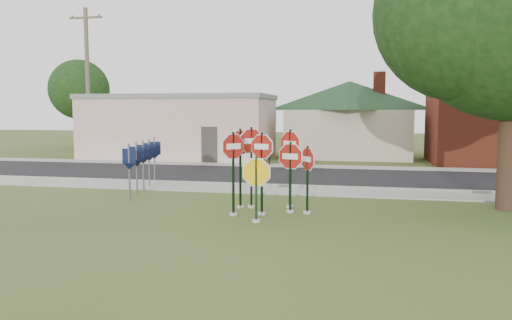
% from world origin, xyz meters
% --- Properties ---
extents(ground, '(120.00, 120.00, 0.00)m').
position_xyz_m(ground, '(0.00, 0.00, 0.00)').
color(ground, '#394D1D').
rests_on(ground, ground).
extents(sidewalk_near, '(60.00, 1.60, 0.06)m').
position_xyz_m(sidewalk_near, '(0.00, 5.50, 0.03)').
color(sidewalk_near, gray).
rests_on(sidewalk_near, ground).
extents(road, '(60.00, 7.00, 0.04)m').
position_xyz_m(road, '(0.00, 10.00, 0.02)').
color(road, black).
rests_on(road, ground).
extents(sidewalk_far, '(60.00, 1.60, 0.06)m').
position_xyz_m(sidewalk_far, '(0.00, 14.30, 0.03)').
color(sidewalk_far, gray).
rests_on(sidewalk_far, ground).
extents(curb, '(60.00, 0.20, 0.14)m').
position_xyz_m(curb, '(0.00, 6.50, 0.07)').
color(curb, gray).
rests_on(curb, ground).
extents(stop_sign_center, '(1.00, 0.35, 2.59)m').
position_xyz_m(stop_sign_center, '(0.02, 1.08, 1.61)').
color(stop_sign_center, '#A5A29B').
rests_on(stop_sign_center, ground).
extents(stop_sign_yellow, '(1.12, 0.24, 1.98)m').
position_xyz_m(stop_sign_yellow, '(0.06, 0.07, 1.15)').
color(stop_sign_yellow, '#A5A29B').
rests_on(stop_sign_yellow, ground).
extents(stop_sign_left, '(0.74, 0.79, 2.62)m').
position_xyz_m(stop_sign_left, '(-0.80, 0.82, 1.63)').
color(stop_sign_left, '#A5A29B').
rests_on(stop_sign_left, ground).
extents(stop_sign_right, '(1.07, 0.32, 2.30)m').
position_xyz_m(stop_sign_right, '(0.81, 1.60, 1.40)').
color(stop_sign_right, '#A5A29B').
rests_on(stop_sign_right, ground).
extents(stop_sign_back_right, '(0.96, 0.64, 2.66)m').
position_xyz_m(stop_sign_back_right, '(0.69, 2.33, 1.67)').
color(stop_sign_back_right, '#A5A29B').
rests_on(stop_sign_back_right, ground).
extents(stop_sign_back_left, '(0.95, 0.63, 2.73)m').
position_xyz_m(stop_sign_back_left, '(-0.53, 2.09, 1.73)').
color(stop_sign_back_left, '#A5A29B').
rests_on(stop_sign_back_left, ground).
extents(stop_sign_far_right, '(0.62, 0.80, 2.17)m').
position_xyz_m(stop_sign_far_right, '(1.34, 1.55, 1.29)').
color(stop_sign_far_right, '#A5A29B').
rests_on(stop_sign_far_right, ground).
extents(stop_sign_far_left, '(0.70, 0.86, 2.68)m').
position_xyz_m(stop_sign_far_left, '(-0.87, 1.96, 1.68)').
color(stop_sign_far_left, '#A5A29B').
rests_on(stop_sign_far_left, ground).
extents(route_sign_row, '(1.43, 4.63, 2.00)m').
position_xyz_m(route_sign_row, '(-5.40, 4.50, 1.22)').
color(route_sign_row, '#59595E').
rests_on(route_sign_row, ground).
extents(building_stucco, '(12.20, 6.20, 4.20)m').
position_xyz_m(building_stucco, '(-9.00, 18.00, 2.15)').
color(building_stucco, beige).
rests_on(building_stucco, ground).
extents(building_house, '(11.60, 11.60, 6.20)m').
position_xyz_m(building_house, '(2.00, 22.00, 3.65)').
color(building_house, '#B9AA93').
rests_on(building_house, ground).
extents(utility_pole_near, '(2.20, 0.26, 9.50)m').
position_xyz_m(utility_pole_near, '(-14.00, 15.20, 4.97)').
color(utility_pole_near, brown).
rests_on(utility_pole_near, ground).
extents(bg_tree_left, '(4.90, 4.90, 7.35)m').
position_xyz_m(bg_tree_left, '(-20.00, 24.00, 4.88)').
color(bg_tree_left, black).
rests_on(bg_tree_left, ground).
extents(pedestrian, '(0.64, 0.46, 1.64)m').
position_xyz_m(pedestrian, '(-2.42, 14.55, 0.88)').
color(pedestrian, black).
rests_on(pedestrian, sidewalk_far).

